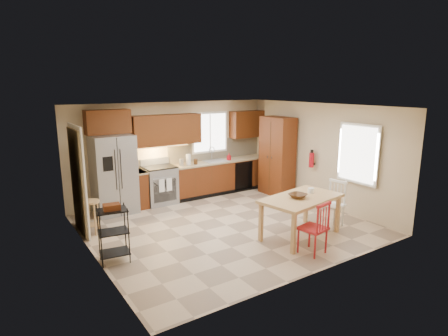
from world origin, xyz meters
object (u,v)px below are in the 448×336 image
pantry (277,156)px  table_jar (311,192)px  soap_bottle (229,157)px  dining_table (301,217)px  fire_extinguisher (311,160)px  range_stove (160,186)px  bar_stool (92,217)px  chair_white (332,204)px  table_bowl (298,198)px  utility_cart (114,235)px  chair_red (313,227)px  refrigerator (114,174)px

pantry → table_jar: size_ratio=14.42×
soap_bottle → dining_table: soap_bottle is taller
pantry → fire_extinguisher: (0.20, -1.05, 0.05)m
range_stove → dining_table: size_ratio=0.56×
range_stove → soap_bottle: 2.10m
fire_extinguisher → bar_stool: 5.27m
chair_white → table_bowl: chair_white is taller
soap_bottle → fire_extinguisher: fire_extinguisher is taller
fire_extinguisher → dining_table: (-1.75, -1.44, -0.70)m
pantry → utility_cart: pantry is taller
soap_bottle → chair_red: soap_bottle is taller
table_jar → utility_cart: size_ratio=0.15×
chair_white → utility_cart: 4.42m
range_stove → dining_table: (1.43, -3.48, -0.06)m
dining_table → chair_red: (-0.35, -0.65, 0.08)m
soap_bottle → utility_cart: size_ratio=0.20×
bar_stool → utility_cart: utility_cart is taller
range_stove → chair_red: (1.08, -4.13, 0.02)m
fire_extinguisher → table_jar: 1.95m
refrigerator → soap_bottle: bearing=-0.5°
range_stove → table_bowl: (1.32, -3.48, 0.35)m
dining_table → chair_red: size_ratio=1.70×
pantry → bar_stool: (-4.93, -0.13, -0.70)m
pantry → dining_table: pantry is taller
soap_bottle → table_jar: 3.30m
table_jar → utility_cart: 3.84m
table_jar → bar_stool: (-3.73, 2.26, -0.49)m
fire_extinguisher → chair_white: (-0.80, -1.39, -0.62)m
fire_extinguisher → table_bowl: 2.37m
dining_table → utility_cart: (-3.38, 0.95, 0.08)m
fire_extinguisher → bar_stool: bearing=169.8°
soap_bottle → chair_red: bearing=-103.3°
refrigerator → table_bowl: (2.47, -3.42, -0.10)m
range_stove → dining_table: range_stove is taller
chair_white → utility_cart: (-4.33, 0.90, 0.00)m
range_stove → chair_white: chair_white is taller
chair_white → utility_cart: utility_cart is taller
soap_bottle → refrigerator: bearing=179.5°
utility_cart → range_stove: bearing=61.1°
chair_red → table_bowl: 0.77m
soap_bottle → table_jar: soap_bottle is taller
table_jar → chair_white: bearing=-5.0°
refrigerator → chair_white: bearing=-43.7°
pantry → chair_red: pantry is taller
chair_white → pantry: bearing=-23.7°
soap_bottle → dining_table: 3.50m
refrigerator → range_stove: 1.24m
dining_table → fire_extinguisher: bearing=29.6°
pantry → table_jar: pantry is taller
pantry → table_jar: 2.68m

